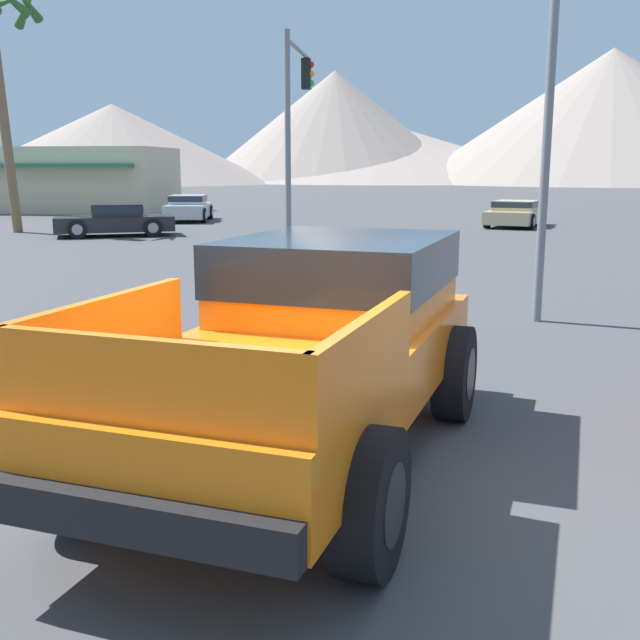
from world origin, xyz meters
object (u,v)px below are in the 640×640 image
object	(u,v)px
orange_pickup_truck	(318,331)
parked_car_silver	(189,208)
parked_car_dark	(115,219)
palm_tree_tall	(1,47)
parked_car_tan	(516,213)
traffic_light_main	(297,105)

from	to	relation	value
orange_pickup_truck	parked_car_silver	size ratio (longest dim) A/B	1.25
parked_car_dark	orange_pickup_truck	bearing A→B (deg)	-178.14
orange_pickup_truck	palm_tree_tall	xyz separation A→B (m)	(-14.53, 20.44, 5.66)
orange_pickup_truck	palm_tree_tall	bearing A→B (deg)	136.91
parked_car_dark	parked_car_silver	distance (m)	7.85
parked_car_dark	parked_car_tan	xyz separation A→B (m)	(14.82, 6.44, -0.03)
orange_pickup_truck	traffic_light_main	size ratio (longest dim) A/B	0.91
orange_pickup_truck	palm_tree_tall	distance (m)	25.71
parked_car_dark	parked_car_silver	world-z (taller)	parked_car_silver
parked_car_dark	palm_tree_tall	bearing A→B (deg)	53.66
parked_car_silver	traffic_light_main	distance (m)	14.43
orange_pickup_truck	parked_car_tan	xyz separation A→B (m)	(4.61, 26.07, -0.48)
parked_car_tan	palm_tree_tall	bearing A→B (deg)	-145.60
orange_pickup_truck	palm_tree_tall	size ratio (longest dim) A/B	0.61
orange_pickup_truck	parked_car_tan	size ratio (longest dim) A/B	1.23
traffic_light_main	palm_tree_tall	distance (m)	12.98
parked_car_dark	parked_car_silver	xyz separation A→B (m)	(0.24, 7.84, 0.02)
orange_pickup_truck	parked_car_tan	world-z (taller)	orange_pickup_truck
parked_car_dark	parked_car_tan	world-z (taller)	parked_car_dark
parked_car_tan	parked_car_dark	bearing A→B (deg)	-138.49
parked_car_silver	palm_tree_tall	world-z (taller)	palm_tree_tall
parked_car_silver	parked_car_tan	world-z (taller)	parked_car_silver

